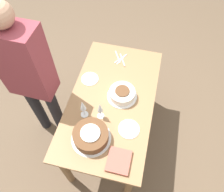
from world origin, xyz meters
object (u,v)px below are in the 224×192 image
(cake_front_chocolate, at_px, (91,136))
(wine_glass_far, at_px, (100,108))
(cake_center_white, at_px, (122,94))
(wine_glass_near, at_px, (83,106))
(person_cutting, at_px, (28,74))

(cake_front_chocolate, xyz_separation_m, wine_glass_far, (-0.21, 0.02, 0.08))
(wine_glass_far, bearing_deg, cake_front_chocolate, -5.70)
(cake_center_white, relative_size, wine_glass_near, 1.29)
(cake_front_chocolate, bearing_deg, person_cutting, -118.17)
(wine_glass_far, bearing_deg, cake_center_white, 151.15)
(cake_center_white, height_order, cake_front_chocolate, cake_front_chocolate)
(wine_glass_far, xyz_separation_m, person_cutting, (-0.12, -0.65, 0.10))
(cake_center_white, bearing_deg, cake_front_chocolate, -18.76)
(cake_center_white, distance_m, wine_glass_far, 0.29)
(cake_front_chocolate, distance_m, wine_glass_near, 0.25)
(cake_center_white, height_order, wine_glass_near, wine_glass_near)
(wine_glass_far, bearing_deg, person_cutting, -100.78)
(person_cutting, bearing_deg, wine_glass_near, -14.21)
(wine_glass_near, relative_size, wine_glass_far, 1.05)
(cake_front_chocolate, height_order, wine_glass_near, wine_glass_near)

